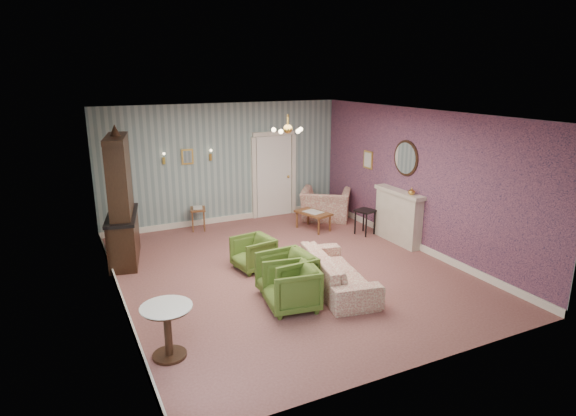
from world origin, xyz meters
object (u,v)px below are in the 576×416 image
olive_chair_a (291,285)px  olive_chair_b (286,273)px  coffee_table (313,221)px  olive_chair_c (253,252)px  pedestal_table (168,331)px  wingback_chair (326,200)px  fireplace (398,216)px  side_table_black (365,222)px  dresser (120,196)px  sofa_chintz (337,265)px

olive_chair_a → olive_chair_b: size_ratio=0.96×
olive_chair_a → coffee_table: bearing=154.8°
olive_chair_c → pedestal_table: bearing=-51.5°
olive_chair_c → wingback_chair: 3.59m
fireplace → coffee_table: (-1.23, 1.57, -0.36)m
olive_chair_b → wingback_chair: bearing=138.3°
side_table_black → pedestal_table: size_ratio=0.80×
dresser → coffee_table: 4.42m
pedestal_table → fireplace: bearing=22.5°
olive_chair_c → sofa_chintz: size_ratio=0.33×
olive_chair_a → dresser: dresser is taller
wingback_chair → pedestal_table: (-4.96, -4.43, -0.15)m
dresser → side_table_black: 5.32m
sofa_chintz → coffee_table: 3.23m
side_table_black → dresser: bearing=171.6°
fireplace → pedestal_table: fireplace is taller
sofa_chintz → dresser: 4.34m
olive_chair_a → fireplace: size_ratio=0.56×
olive_chair_b → pedestal_table: olive_chair_b is taller
sofa_chintz → side_table_black: bearing=-33.3°
olive_chair_b → sofa_chintz: 0.93m
olive_chair_c → coffee_table: 2.70m
sofa_chintz → dresser: size_ratio=0.80×
olive_chair_b → olive_chair_a: bearing=-18.8°
olive_chair_c → wingback_chair: wingback_chair is taller
coffee_table → dresser: bearing=-179.0°
sofa_chintz → wingback_chair: size_ratio=1.76×
olive_chair_c → fireplace: (3.40, 0.03, 0.23)m
olive_chair_a → fireplace: (3.47, 1.77, 0.19)m
side_table_black → olive_chair_b: bearing=-145.2°
olive_chair_b → dresser: (-2.16, 2.85, 0.90)m
sofa_chintz → olive_chair_b: bearing=96.2°
coffee_table → side_table_black: (0.88, -0.84, 0.07)m
fireplace → olive_chair_b: bearing=-158.0°
sofa_chintz → fireplace: (2.43, 1.42, 0.17)m
fireplace → side_table_black: bearing=115.1°
sofa_chintz → dresser: dresser is taller
coffee_table → side_table_black: 1.22m
fireplace → pedestal_table: size_ratio=1.91×
side_table_black → pedestal_table: pedestal_table is taller
fireplace → coffee_table: bearing=128.0°
olive_chair_a → olive_chair_c: (0.07, 1.74, -0.05)m
olive_chair_c → coffee_table: bearing=117.9°
dresser → fireplace: (5.51, -1.50, -0.73)m
fireplace → side_table_black: 0.86m
olive_chair_b → dresser: dresser is taller
wingback_chair → side_table_black: bearing=134.7°
olive_chair_c → dresser: dresser is taller
olive_chair_a → fireplace: bearing=125.7°
wingback_chair → coffee_table: (-0.68, -0.58, -0.30)m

